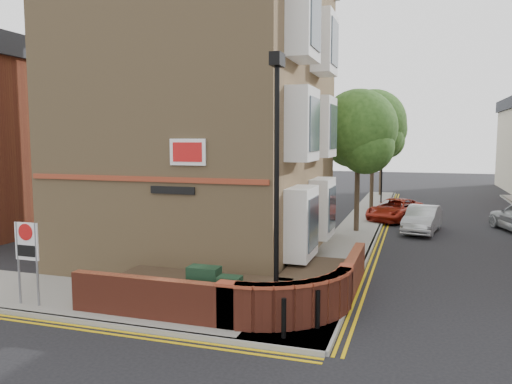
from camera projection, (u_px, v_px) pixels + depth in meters
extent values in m
plane|color=black|center=(193.00, 339.00, 11.25)|extent=(120.00, 120.00, 0.00)
cube|color=gray|center=(101.00, 300.00, 13.73)|extent=(13.00, 3.00, 0.12)
cube|color=gray|center=(361.00, 225.00, 25.76)|extent=(2.00, 32.00, 0.12)
cube|color=gray|center=(64.00, 319.00, 12.32)|extent=(13.00, 0.15, 0.12)
cube|color=gray|center=(381.00, 226.00, 25.46)|extent=(0.15, 32.00, 0.12)
cube|color=gold|center=(57.00, 325.00, 12.08)|extent=(13.00, 0.28, 0.01)
cube|color=gold|center=(386.00, 227.00, 25.39)|extent=(0.28, 32.00, 0.01)
cube|color=#987A51|center=(209.00, 109.00, 19.14)|extent=(8.00, 10.00, 11.00)
cube|color=brown|center=(142.00, 179.00, 14.62)|extent=(7.80, 0.06, 0.15)
cube|color=white|center=(188.00, 152.00, 14.07)|extent=(1.10, 0.05, 0.75)
cube|color=black|center=(173.00, 190.00, 14.34)|extent=(1.40, 0.04, 0.22)
cylinder|color=black|center=(277.00, 198.00, 11.56)|extent=(0.12, 0.12, 6.00)
cylinder|color=black|center=(276.00, 307.00, 11.84)|extent=(0.20, 0.20, 0.80)
cube|color=black|center=(277.00, 60.00, 11.23)|extent=(0.25, 0.50, 0.30)
cube|color=#16321E|center=(204.00, 290.00, 12.49)|extent=(0.80, 0.45, 1.20)
cube|color=#16321E|center=(230.00, 299.00, 11.97)|extent=(0.55, 0.40, 1.10)
cylinder|color=black|center=(284.00, 318.00, 10.95)|extent=(0.11, 0.11, 0.90)
cylinder|color=black|center=(318.00, 309.00, 11.53)|extent=(0.11, 0.11, 0.90)
cylinder|color=slate|center=(19.00, 263.00, 13.22)|extent=(0.06, 0.06, 2.20)
cylinder|color=slate|center=(37.00, 265.00, 13.03)|extent=(0.06, 0.06, 2.20)
cube|color=white|center=(27.00, 241.00, 13.06)|extent=(0.72, 0.04, 1.00)
cylinder|color=red|center=(25.00, 232.00, 13.00)|extent=(0.44, 0.02, 0.44)
cylinder|color=#382B1E|center=(357.00, 183.00, 23.62)|extent=(0.24, 0.24, 4.55)
sphere|color=#224517|center=(358.00, 128.00, 23.35)|extent=(3.64, 3.64, 3.64)
sphere|color=#224517|center=(366.00, 146.00, 23.03)|extent=(2.60, 2.60, 2.60)
sphere|color=#224517|center=(353.00, 138.00, 23.87)|extent=(2.86, 2.86, 2.86)
cylinder|color=#382B1E|center=(372.00, 168.00, 31.17)|extent=(0.24, 0.24, 5.04)
sphere|color=#224517|center=(373.00, 122.00, 30.86)|extent=(4.03, 4.03, 4.03)
sphere|color=#224517|center=(379.00, 137.00, 30.55)|extent=(2.88, 2.88, 2.88)
sphere|color=#224517|center=(369.00, 130.00, 31.38)|extent=(3.17, 3.17, 3.17)
cylinder|color=#382B1E|center=(381.00, 164.00, 38.75)|extent=(0.24, 0.24, 4.76)
sphere|color=#224517|center=(382.00, 129.00, 38.46)|extent=(3.81, 3.81, 3.81)
sphere|color=#224517|center=(387.00, 141.00, 38.15)|extent=(2.72, 2.72, 2.72)
sphere|color=#224517|center=(378.00, 135.00, 38.98)|extent=(2.99, 2.99, 2.99)
cylinder|color=black|center=(382.00, 180.00, 33.98)|extent=(0.10, 0.10, 3.20)
imported|color=black|center=(382.00, 149.00, 33.75)|extent=(0.20, 0.16, 1.00)
imported|color=#ACB0B4|center=(422.00, 219.00, 23.98)|extent=(1.97, 4.04, 1.28)
imported|color=maroon|center=(395.00, 210.00, 27.45)|extent=(3.38, 4.74, 1.20)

